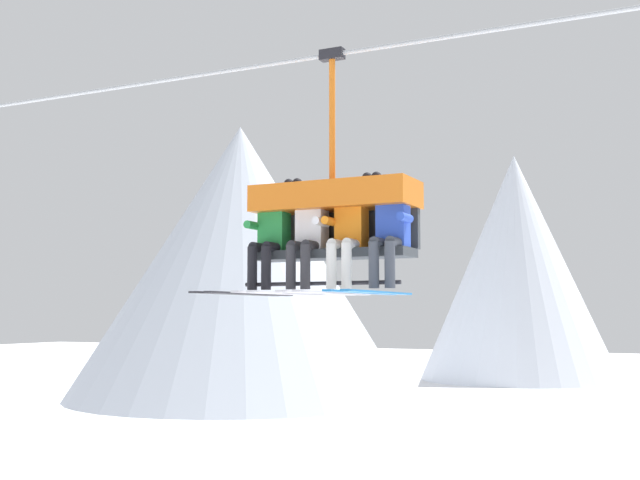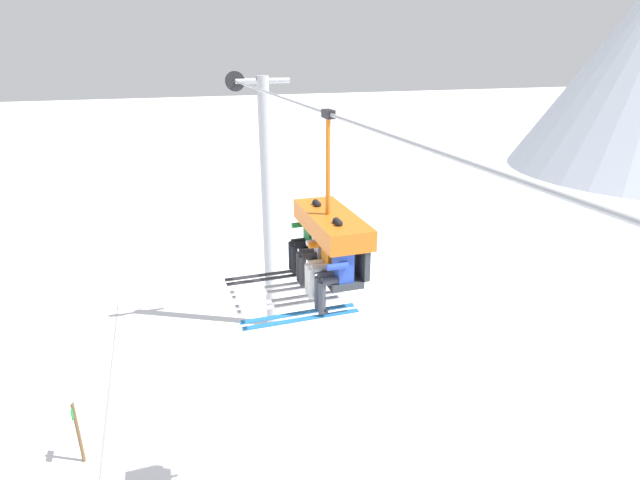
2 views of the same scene
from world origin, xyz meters
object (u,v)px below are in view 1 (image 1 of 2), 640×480
object	(u,v)px
skier_orange	(347,231)
chairlift_chair	(335,209)
skier_blue	(389,229)
skier_green	(269,235)
skier_white	(307,233)

from	to	relation	value
skier_orange	chairlift_chair	bearing A→B (deg)	138.88
chairlift_chair	skier_blue	xyz separation A→B (m)	(0.72, -0.21, -0.28)
skier_green	skier_orange	bearing A→B (deg)	0.00
chairlift_chair	skier_orange	world-z (taller)	chairlift_chair
skier_blue	skier_white	bearing A→B (deg)	180.00
chairlift_chair	skier_orange	bearing A→B (deg)	-41.12
chairlift_chair	skier_blue	world-z (taller)	chairlift_chair
skier_green	skier_white	world-z (taller)	same
skier_green	skier_blue	xyz separation A→B (m)	(1.44, 0.00, 0.00)
skier_green	skier_white	distance (m)	0.48
chairlift_chair	skier_orange	xyz separation A→B (m)	(0.25, -0.21, -0.28)
skier_green	skier_white	size ratio (longest dim) A/B	1.00
skier_orange	skier_blue	bearing A→B (deg)	0.00
skier_green	skier_orange	world-z (taller)	same
skier_blue	chairlift_chair	bearing A→B (deg)	163.49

